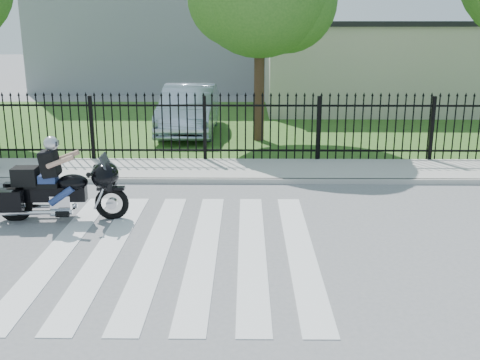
{
  "coord_description": "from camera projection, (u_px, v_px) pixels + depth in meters",
  "views": [
    {
      "loc": [
        1.1,
        -8.65,
        3.63
      ],
      "look_at": [
        0.99,
        0.73,
        1.0
      ],
      "focal_mm": 42.0,
      "sensor_mm": 36.0,
      "label": 1
    }
  ],
  "objects": [
    {
      "name": "ground",
      "position": [
        180.0,
        249.0,
        9.32
      ],
      "size": [
        120.0,
        120.0,
        0.0
      ],
      "primitive_type": "plane",
      "color": "slate",
      "rests_on": "ground"
    },
    {
      "name": "crosswalk",
      "position": [
        180.0,
        249.0,
        9.32
      ],
      "size": [
        5.0,
        5.5,
        0.01
      ],
      "primitive_type": null,
      "color": "silver",
      "rests_on": "ground"
    },
    {
      "name": "sidewalk",
      "position": [
        202.0,
        170.0,
        14.12
      ],
      "size": [
        40.0,
        2.0,
        0.12
      ],
      "primitive_type": "cube",
      "color": "#ADAAA3",
      "rests_on": "ground"
    },
    {
      "name": "curb",
      "position": [
        199.0,
        181.0,
        13.16
      ],
      "size": [
        40.0,
        0.12,
        0.12
      ],
      "primitive_type": "cube",
      "color": "#ADAAA3",
      "rests_on": "ground"
    },
    {
      "name": "grass_strip",
      "position": [
        217.0,
        124.0,
        20.88
      ],
      "size": [
        40.0,
        12.0,
        0.02
      ],
      "primitive_type": "cube",
      "color": "#30551D",
      "rests_on": "ground"
    },
    {
      "name": "iron_fence",
      "position": [
        205.0,
        130.0,
        14.86
      ],
      "size": [
        26.0,
        0.04,
        1.8
      ],
      "color": "black",
      "rests_on": "ground"
    },
    {
      "name": "building_low",
      "position": [
        383.0,
        68.0,
        24.18
      ],
      "size": [
        10.0,
        6.0,
        3.5
      ],
      "primitive_type": "cube",
      "color": "beige",
      "rests_on": "ground"
    },
    {
      "name": "building_low_roof",
      "position": [
        386.0,
        24.0,
        23.68
      ],
      "size": [
        10.2,
        6.2,
        0.2
      ],
      "primitive_type": "cube",
      "color": "black",
      "rests_on": "building_low"
    },
    {
      "name": "motorcycle_rider",
      "position": [
        58.0,
        185.0,
        10.57
      ],
      "size": [
        2.51,
        0.81,
        1.66
      ],
      "rotation": [
        0.0,
        0.0,
        0.05
      ],
      "color": "black",
      "rests_on": "ground"
    },
    {
      "name": "parked_car",
      "position": [
        189.0,
        109.0,
        18.91
      ],
      "size": [
        1.77,
        4.93,
        1.62
      ],
      "primitive_type": "imported",
      "rotation": [
        0.0,
        0.0,
        -0.01
      ],
      "color": "#A0B0CA",
      "rests_on": "grass_strip"
    }
  ]
}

